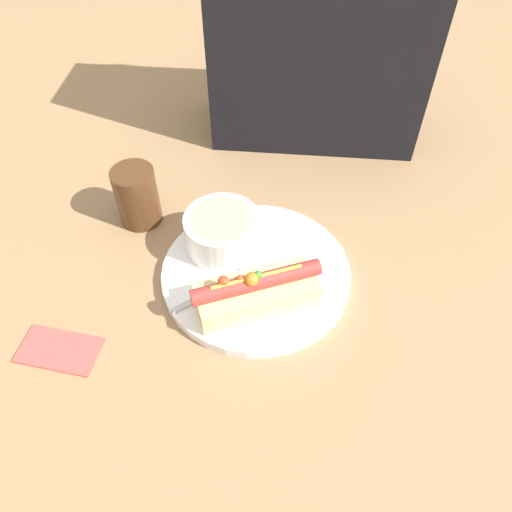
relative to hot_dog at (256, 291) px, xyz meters
The scene contains 8 objects.
ground_plane 0.07m from the hot_dog, 95.85° to the left, with size 4.00×4.00×0.00m, color #93704C.
dinner_plate 0.06m from the hot_dog, 95.85° to the left, with size 0.27×0.27×0.02m.
hot_dog is the anchor object (origin of this frame).
soup_bowl 0.11m from the hot_dog, 120.34° to the left, with size 0.11×0.11×0.06m.
spoon 0.05m from the hot_dog, 125.54° to the left, with size 0.12×0.10×0.01m.
drinking_glass 0.25m from the hot_dog, 141.36° to the left, with size 0.06×0.06×0.09m.
napkin 0.26m from the hot_dog, 160.25° to the right, with size 0.11×0.07×0.01m.
seated_diner 0.46m from the hot_dog, 81.11° to the left, with size 0.36×0.16×0.46m.
Camera 1 is at (0.04, -0.44, 0.56)m, focal length 35.00 mm.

